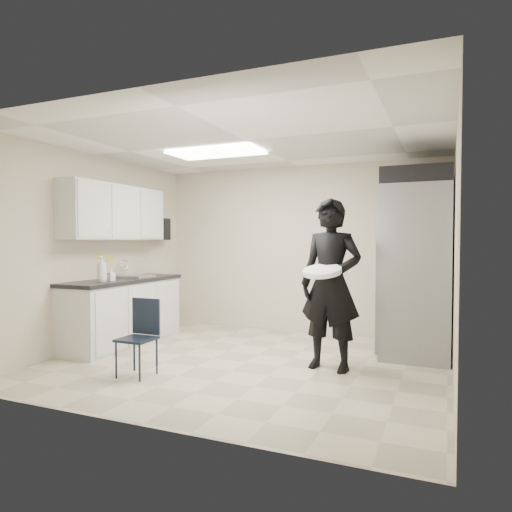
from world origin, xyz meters
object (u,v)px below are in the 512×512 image
at_px(commercial_fridge, 418,271).
at_px(man_tuxedo, 331,284).
at_px(folding_chair, 137,339).
at_px(lower_counter, 123,313).

distance_m(commercial_fridge, man_tuxedo, 1.44).
bearing_deg(man_tuxedo, folding_chair, -142.57).
relative_size(folding_chair, man_tuxedo, 0.41).
bearing_deg(folding_chair, lower_counter, 133.85).
relative_size(lower_counter, man_tuxedo, 1.00).
bearing_deg(man_tuxedo, lower_counter, -174.36).
xyz_separation_m(lower_counter, folding_chair, (1.11, -1.15, -0.04)).
bearing_deg(man_tuxedo, commercial_fridge, 61.67).
height_order(lower_counter, folding_chair, lower_counter).
height_order(commercial_fridge, folding_chair, commercial_fridge).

